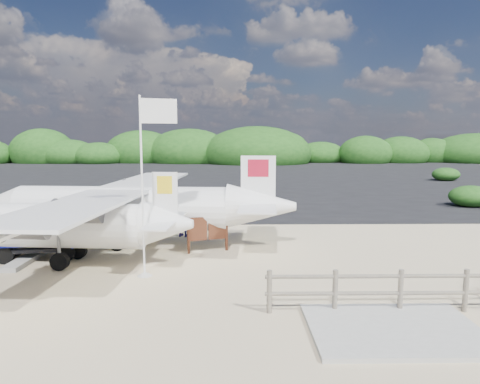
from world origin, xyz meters
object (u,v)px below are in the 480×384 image
object	(u,v)px
crew_b	(149,203)
baggage_cart	(41,258)
aircraft_large	(370,181)
aircraft_small	(88,173)
crew_a	(199,212)
crew_c	(183,216)
flagpole	(145,276)
signboard	(208,252)

from	to	relation	value
crew_b	baggage_cart	bearing A→B (deg)	58.63
aircraft_large	aircraft_small	distance (m)	30.69
crew_a	crew_b	world-z (taller)	crew_a
baggage_cart	crew_a	bearing A→B (deg)	28.56
baggage_cart	crew_c	world-z (taller)	crew_c
flagpole	aircraft_small	world-z (taller)	flagpole
baggage_cart	crew_b	distance (m)	6.70
signboard	crew_c	world-z (taller)	crew_c
aircraft_small	flagpole	bearing A→B (deg)	115.73
aircraft_large	aircraft_small	world-z (taller)	aircraft_large
crew_a	aircraft_large	xyz separation A→B (m)	(14.04, 21.32, -0.89)
aircraft_large	crew_c	bearing A→B (deg)	60.73
crew_b	aircraft_large	xyz separation A→B (m)	(16.64, 18.75, -0.88)
baggage_cart	signboard	size ratio (longest dim) A/B	1.66
baggage_cart	crew_a	xyz separation A→B (m)	(4.97, 3.64, 0.89)
baggage_cart	crew_c	distance (m)	5.41
baggage_cart	aircraft_small	distance (m)	36.16
flagpole	aircraft_large	distance (m)	30.85
crew_b	aircraft_large	distance (m)	25.09
crew_b	aircraft_small	world-z (taller)	crew_b
crew_c	crew_a	bearing A→B (deg)	-114.94
flagpole	baggage_cart	bearing A→B (deg)	153.63
aircraft_large	signboard	bearing A→B (deg)	65.35
signboard	aircraft_small	distance (m)	37.43
signboard	crew_a	xyz separation A→B (m)	(-0.53, 2.94, 0.89)
baggage_cart	crew_c	xyz separation A→B (m)	(4.38, 3.06, 0.84)
aircraft_small	crew_b	bearing A→B (deg)	118.53
crew_a	aircraft_large	bearing A→B (deg)	-121.20
flagpole	crew_b	size ratio (longest dim) A/B	2.91
flagpole	crew_b	distance (m)	8.28
aircraft_small	signboard	bearing A→B (deg)	119.54
crew_b	aircraft_small	bearing A→B (deg)	-76.85
crew_c	baggage_cart	bearing A→B (deg)	55.06
baggage_cart	signboard	distance (m)	5.54
flagpole	crew_c	bearing A→B (deg)	83.54
flagpole	crew_b	world-z (taller)	flagpole
crew_b	crew_c	world-z (taller)	crew_b
signboard	baggage_cart	bearing A→B (deg)	168.96
crew_b	aircraft_small	xyz separation A→B (m)	(-12.46, 28.52, -0.88)
signboard	aircraft_large	world-z (taller)	aircraft_large
aircraft_small	aircraft_large	bearing A→B (deg)	166.38
baggage_cart	crew_c	size ratio (longest dim) A/B	1.54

